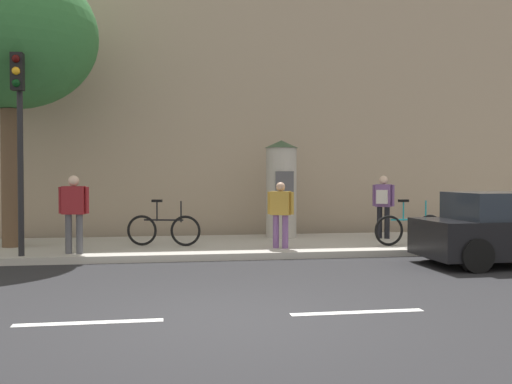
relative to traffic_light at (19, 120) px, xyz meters
name	(u,v)px	position (x,y,z in m)	size (l,w,h in m)	color
ground_plane	(228,317)	(3.65, -5.24, -2.93)	(80.00, 80.00, 0.00)	#232326
sidewalk_curb	(195,247)	(3.65, 1.76, -2.86)	(36.00, 4.00, 0.15)	#B2ADA3
lane_markings	(228,317)	(3.65, -5.24, -2.93)	(25.80, 0.16, 0.01)	silver
building_backdrop	(185,107)	(3.65, 6.76, 1.10)	(36.00, 5.00, 8.06)	tan
traffic_light	(19,120)	(0.00, 0.00, 0.00)	(0.24, 0.45, 4.12)	black
poster_column	(281,188)	(6.03, 2.85, -1.47)	(0.89, 0.89, 2.59)	#B2ADA3
street_tree	(10,36)	(-0.57, 1.80, 2.07)	(3.99, 3.99, 6.59)	brown
pedestrian_in_dark_shirt	(74,208)	(1.02, 0.31, -1.80)	(0.64, 0.31, 1.66)	#4C4C51
pedestrian_near_pole	(383,201)	(8.62, 2.16, -1.80)	(0.51, 0.50, 1.65)	black
pedestrian_with_backpack	(281,210)	(5.53, 0.55, -1.91)	(0.56, 0.42, 1.50)	#724C84
bicycle_leaning	(409,229)	(8.67, 0.60, -2.39)	(1.77, 0.15, 1.09)	black
bicycle_upright	(164,229)	(2.90, 1.43, -2.39)	(1.72, 0.53, 1.09)	black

